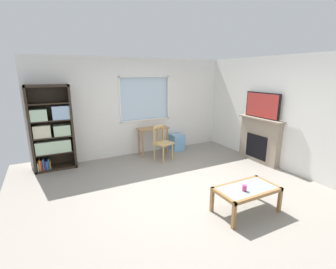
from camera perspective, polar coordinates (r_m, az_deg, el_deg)
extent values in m
cube|color=gray|center=(4.73, 3.68, -13.35)|extent=(6.23, 6.19, 0.02)
cube|color=silver|center=(6.77, -7.56, -0.55)|extent=(5.23, 0.12, 0.91)
cube|color=silver|center=(6.55, -8.12, 15.62)|extent=(5.23, 0.12, 0.47)
cube|color=silver|center=(6.25, -21.26, 7.19)|extent=(2.18, 0.12, 1.19)
cube|color=silver|center=(7.37, 5.55, 9.06)|extent=(1.65, 0.12, 1.19)
cube|color=silver|center=(6.68, -5.71, 8.50)|extent=(1.40, 0.02, 1.19)
cube|color=white|center=(6.70, -5.36, 3.49)|extent=(1.46, 0.06, 0.03)
cube|color=white|center=(6.58, -5.61, 13.50)|extent=(1.46, 0.06, 0.03)
cube|color=white|center=(6.39, -11.37, 8.03)|extent=(0.03, 0.06, 1.19)
cube|color=white|center=(6.91, -0.03, 8.77)|extent=(0.03, 0.06, 1.19)
cube|color=silver|center=(6.09, 26.14, 4.44)|extent=(0.12, 5.39, 2.58)
cube|color=#2D2319|center=(6.06, -29.86, 0.88)|extent=(0.05, 0.38, 1.95)
cube|color=#2D2319|center=(6.07, -21.87, 1.80)|extent=(0.05, 0.38, 1.95)
cube|color=#2D2319|center=(5.93, -26.88, 10.29)|extent=(0.90, 0.38, 0.05)
cube|color=#2D2319|center=(6.31, -24.92, -7.07)|extent=(0.90, 0.38, 0.05)
cube|color=#2D2319|center=(6.23, -25.92, 1.68)|extent=(0.90, 0.02, 1.95)
cube|color=#2D2319|center=(6.19, -25.29, -3.79)|extent=(0.85, 0.36, 0.02)
cube|color=#2D2319|center=(6.09, -25.67, -0.39)|extent=(0.85, 0.36, 0.02)
cube|color=#2D2319|center=(6.01, -26.06, 3.10)|extent=(0.85, 0.36, 0.02)
cube|color=#2D2319|center=(5.96, -26.46, 6.67)|extent=(0.85, 0.36, 0.02)
cube|color=#B7D6B2|center=(6.14, -25.57, -2.48)|extent=(0.74, 0.32, 0.28)
cube|color=beige|center=(6.05, -27.76, 0.73)|extent=(0.35, 0.29, 0.28)
cube|color=#B7D6B2|center=(6.06, -23.89, 1.02)|extent=(0.35, 0.30, 0.24)
cube|color=#B7D6B2|center=(5.98, -28.37, 4.14)|extent=(0.33, 0.33, 0.25)
cube|color=#9EBCDB|center=(5.98, -24.13, 4.85)|extent=(0.36, 0.31, 0.30)
cube|color=white|center=(6.26, -28.45, -6.53)|extent=(0.02, 0.29, 0.18)
cube|color=orange|center=(6.25, -28.13, -6.22)|extent=(0.04, 0.25, 0.24)
cube|color=red|center=(6.25, -27.78, -6.23)|extent=(0.02, 0.27, 0.23)
cube|color=#286BB2|center=(6.24, -27.47, -6.08)|extent=(0.03, 0.27, 0.26)
cube|color=purple|center=(6.25, -27.13, -6.28)|extent=(0.02, 0.24, 0.20)
cube|color=#286BB2|center=(6.25, -26.77, -6.29)|extent=(0.04, 0.25, 0.19)
cube|color=#286BB2|center=(6.24, -26.45, -6.04)|extent=(0.02, 0.22, 0.24)
cube|color=orange|center=(6.25, -26.17, -6.24)|extent=(0.02, 0.26, 0.19)
cube|color=#A37547|center=(6.51, -3.61, 1.52)|extent=(0.83, 0.39, 0.03)
cylinder|color=#A37547|center=(6.35, -6.04, -2.40)|extent=(0.04, 0.04, 0.72)
cylinder|color=#A37547|center=(6.63, -0.18, -1.59)|extent=(0.04, 0.04, 0.72)
cylinder|color=#A37547|center=(6.61, -6.95, -1.75)|extent=(0.04, 0.04, 0.72)
cylinder|color=#A37547|center=(6.88, -1.28, -0.99)|extent=(0.04, 0.04, 0.72)
cube|color=tan|center=(6.12, -1.11, -2.10)|extent=(0.53, 0.52, 0.04)
cylinder|color=tan|center=(5.97, -1.12, -4.89)|extent=(0.04, 0.04, 0.43)
cylinder|color=tan|center=(6.21, 1.05, -4.12)|extent=(0.04, 0.04, 0.43)
cylinder|color=tan|center=(6.19, -3.27, -4.21)|extent=(0.04, 0.04, 0.43)
cylinder|color=tan|center=(6.41, -1.08, -3.50)|extent=(0.04, 0.04, 0.43)
cylinder|color=tan|center=(6.06, -3.33, -0.10)|extent=(0.04, 0.04, 0.45)
cylinder|color=tan|center=(6.29, -1.10, 0.47)|extent=(0.04, 0.04, 0.45)
cube|color=tan|center=(6.13, -2.21, 1.96)|extent=(0.35, 0.16, 0.06)
cylinder|color=tan|center=(6.11, -2.89, -0.26)|extent=(0.02, 0.02, 0.35)
cylinder|color=tan|center=(6.18, -2.19, -0.08)|extent=(0.02, 0.02, 0.35)
cylinder|color=tan|center=(6.25, -1.51, 0.10)|extent=(0.02, 0.02, 0.35)
cube|color=#72ADDB|center=(7.02, 2.08, -1.80)|extent=(0.35, 0.40, 0.46)
cube|color=gray|center=(6.46, 20.89, -1.36)|extent=(0.18, 1.15, 1.08)
cube|color=black|center=(6.43, 20.20, -2.70)|extent=(0.03, 0.63, 0.60)
cube|color=gray|center=(6.32, 21.22, 3.52)|extent=(0.26, 1.25, 0.04)
cube|color=black|center=(6.27, 21.49, 6.47)|extent=(0.05, 0.99, 0.62)
cube|color=#B2332D|center=(6.25, 21.31, 6.46)|extent=(0.01, 0.94, 0.57)
cube|color=#8C9E99|center=(4.11, 18.22, -12.02)|extent=(0.91, 0.46, 0.02)
cube|color=olive|center=(3.96, 20.87, -13.52)|extent=(1.01, 0.05, 0.05)
cube|color=olive|center=(4.27, 15.76, -10.97)|extent=(1.01, 0.05, 0.05)
cube|color=olive|center=(3.81, 12.93, -14.03)|extent=(0.05, 0.56, 0.05)
cube|color=olive|center=(4.44, 22.67, -10.56)|extent=(0.05, 0.56, 0.05)
cube|color=olive|center=(3.76, 15.35, -18.40)|extent=(0.05, 0.05, 0.37)
cube|color=olive|center=(4.40, 24.97, -14.17)|extent=(0.05, 0.05, 0.37)
cube|color=olive|center=(4.09, 10.39, -15.23)|extent=(0.05, 0.05, 0.37)
cube|color=olive|center=(4.68, 20.01, -11.88)|extent=(0.05, 0.05, 0.37)
cylinder|color=#DB3D84|center=(3.97, 17.69, -12.00)|extent=(0.07, 0.07, 0.09)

